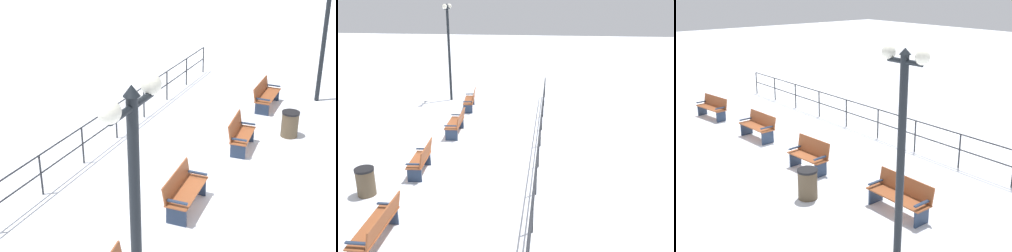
# 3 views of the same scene
# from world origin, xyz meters

# --- Properties ---
(ground_plane) EXTENTS (80.00, 80.00, 0.00)m
(ground_plane) POSITION_xyz_m (0.00, 0.00, 0.00)
(ground_plane) COLOR white
(ground_plane) RESTS_ON ground
(bench_nearest) EXTENTS (0.72, 1.66, 0.88)m
(bench_nearest) POSITION_xyz_m (-0.01, -5.20, 0.47)
(bench_nearest) COLOR brown
(bench_nearest) RESTS_ON ground
(bench_second) EXTENTS (0.66, 1.59, 0.90)m
(bench_second) POSITION_xyz_m (-0.18, -1.73, 0.47)
(bench_second) COLOR brown
(bench_second) RESTS_ON ground
(bench_third) EXTENTS (0.64, 1.39, 0.94)m
(bench_third) POSITION_xyz_m (0.05, 1.72, 0.48)
(bench_third) COLOR brown
(bench_third) RESTS_ON ground
(bench_fourth) EXTENTS (0.59, 1.69, 0.87)m
(bench_fourth) POSITION_xyz_m (-0.15, 5.18, 0.45)
(bench_fourth) COLOR brown
(bench_fourth) RESTS_ON ground
(lamppost_near) EXTENTS (0.23, 1.08, 4.81)m
(lamppost_near) POSITION_xyz_m (1.35, -6.70, 3.07)
(lamppost_near) COLOR black
(lamppost_near) RESTS_ON ground
(waterfront_railing) EXTENTS (0.05, 15.80, 1.07)m
(waterfront_railing) POSITION_xyz_m (-3.48, -0.00, 0.71)
(waterfront_railing) COLOR #26282D
(waterfront_railing) RESTS_ON ground
(trash_bin) EXTENTS (0.52, 0.52, 0.79)m
(trash_bin) POSITION_xyz_m (1.13, 3.18, 0.40)
(trash_bin) COLOR brown
(trash_bin) RESTS_ON ground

